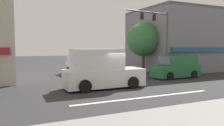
% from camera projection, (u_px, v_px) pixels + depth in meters
% --- Properties ---
extents(ground_plane, '(120.00, 120.00, 0.00)m').
position_uv_depth(ground_plane, '(119.00, 87.00, 15.73)').
color(ground_plane, '#2B2B2D').
extents(lane_marking_stripe, '(9.00, 0.24, 0.01)m').
position_uv_depth(lane_marking_stripe, '(147.00, 97.00, 12.55)').
color(lane_marking_stripe, silver).
rests_on(lane_marking_stripe, ground).
extents(sidewalk_curb, '(40.00, 5.00, 0.16)m').
position_uv_depth(sidewalk_curb, '(223.00, 123.00, 8.02)').
color(sidewalk_curb, gray).
rests_on(sidewalk_curb, ground).
extents(building_right_corner, '(11.75, 9.33, 7.44)m').
position_uv_depth(building_right_corner, '(182.00, 41.00, 28.21)').
color(building_right_corner, slate).
rests_on(building_right_corner, ground).
extents(street_tree, '(3.77, 3.77, 5.62)m').
position_uv_depth(street_tree, '(144.00, 40.00, 24.36)').
color(street_tree, '#4C3823').
rests_on(street_tree, ground).
extents(utility_pole_far_right, '(1.40, 0.22, 7.47)m').
position_uv_depth(utility_pole_far_right, '(153.00, 38.00, 25.18)').
color(utility_pole_far_right, brown).
rests_on(utility_pole_far_right, ground).
extents(traffic_light_mast, '(4.85, 0.81, 6.20)m').
position_uv_depth(traffic_light_mast, '(160.00, 33.00, 20.12)').
color(traffic_light_mast, '#47474C').
rests_on(traffic_light_mast, ground).
extents(box_truck_approaching_near, '(5.61, 2.27, 2.75)m').
position_uv_depth(box_truck_approaching_near, '(102.00, 70.00, 15.19)').
color(box_truck_approaching_near, silver).
rests_on(box_truck_approaching_near, ground).
extents(van_parked_curbside, '(2.26, 4.71, 2.11)m').
position_uv_depth(van_parked_curbside, '(80.00, 65.00, 23.09)').
color(van_parked_curbside, silver).
rests_on(van_parked_curbside, ground).
extents(van_crossing_rightbound, '(4.63, 2.09, 2.11)m').
position_uv_depth(van_crossing_rightbound, '(176.00, 67.00, 20.45)').
color(van_crossing_rightbound, '#1E6033').
rests_on(van_crossing_rightbound, ground).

